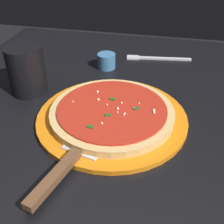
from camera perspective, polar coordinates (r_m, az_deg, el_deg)
name	(u,v)px	position (r m, az deg, el deg)	size (l,w,h in m)	color
restaurant_table	(102,158)	(0.74, -2.02, -9.02)	(0.91, 0.80, 0.75)	black
serving_plate	(112,118)	(0.60, 0.00, -1.16)	(0.31, 0.31, 0.01)	orange
pizza	(112,112)	(0.59, 0.00, -0.01)	(0.25, 0.25, 0.02)	#DBB26B
pizza_server	(69,162)	(0.49, -8.42, -9.69)	(0.22, 0.10, 0.01)	silver
cup_tall_drink	(26,70)	(0.70, -16.50, 7.94)	(0.09, 0.09, 0.11)	black
cup_small_sauce	(106,61)	(0.80, -1.10, 10.01)	(0.05, 0.05, 0.04)	teal
fork	(155,58)	(0.87, 8.38, 10.43)	(0.04, 0.19, 0.00)	silver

